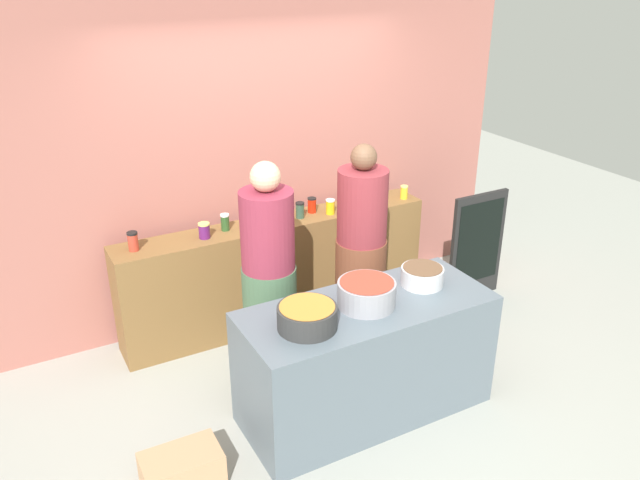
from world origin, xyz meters
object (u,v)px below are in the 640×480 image
preserve_jar_9 (371,192)px  chalkboard_sign (477,246)px  bread_crate (182,469)px  preserve_jar_2 (225,222)px  cook_with_tongs (269,288)px  preserve_jar_10 (404,192)px  cooking_pot_left (307,317)px  cooking_pot_right (422,276)px  cook_in_cap (361,260)px  preserve_jar_7 (330,207)px  preserve_jar_8 (354,199)px  preserve_jar_5 (300,210)px  preserve_jar_6 (312,205)px  preserve_jar_1 (204,231)px  preserve_jar_4 (283,211)px  preserve_jar_0 (133,241)px  cooking_pot_center (367,294)px  preserve_jar_3 (257,222)px

preserve_jar_9 → chalkboard_sign: bearing=-36.1°
bread_crate → preserve_jar_2: bearing=58.9°
cook_with_tongs → bread_crate: size_ratio=3.61×
preserve_jar_10 → cooking_pot_left: bearing=-140.8°
cooking_pot_right → cook_in_cap: size_ratio=0.17×
cook_with_tongs → preserve_jar_7: bearing=37.7°
preserve_jar_8 → preserve_jar_5: bearing=-176.0°
preserve_jar_9 → cook_in_cap: (-0.56, -0.73, -0.23)m
preserve_jar_6 → preserve_jar_5: bearing=-157.2°
preserve_jar_7 → chalkboard_sign: 1.44m
preserve_jar_1 → preserve_jar_8: preserve_jar_1 is taller
preserve_jar_4 → cooking_pot_left: (-0.56, -1.51, -0.06)m
preserve_jar_10 → chalkboard_sign: size_ratio=0.12×
preserve_jar_0 → cooking_pot_center: 1.81m
preserve_jar_7 → cook_with_tongs: 1.14m
preserve_jar_4 → preserve_jar_5: size_ratio=0.87×
preserve_jar_2 → cooking_pot_center: bearing=-73.6°
preserve_jar_1 → preserve_jar_5: (0.84, 0.01, 0.01)m
preserve_jar_7 → cooking_pot_center: preserve_jar_7 is taller
preserve_jar_4 → preserve_jar_2: bearing=-177.4°
preserve_jar_9 → bread_crate: preserve_jar_9 is taller
preserve_jar_0 → cooking_pot_right: preserve_jar_0 is taller
cook_with_tongs → bread_crate: bearing=-142.2°
preserve_jar_9 → bread_crate: size_ratio=0.28×
preserve_jar_2 → cooking_pot_left: size_ratio=0.37×
preserve_jar_2 → preserve_jar_0: bearing=-177.7°
chalkboard_sign → preserve_jar_3: bearing=167.3°
chalkboard_sign → preserve_jar_8: bearing=152.5°
preserve_jar_1 → chalkboard_sign: preserve_jar_1 is taller
preserve_jar_5 → cook_in_cap: cook_in_cap is taller
preserve_jar_0 → preserve_jar_6: (1.52, 0.04, -0.01)m
preserve_jar_5 → preserve_jar_2: bearing=175.3°
preserve_jar_6 → preserve_jar_7: 0.16m
preserve_jar_0 → cook_in_cap: (1.57, -0.66, -0.24)m
preserve_jar_9 → cooking_pot_center: 1.77m
cooking_pot_left → preserve_jar_9: bearing=46.6°
preserve_jar_0 → chalkboard_sign: size_ratio=0.14×
preserve_jar_6 → cooking_pot_right: bearing=-84.7°
preserve_jar_1 → bread_crate: bearing=-116.3°
preserve_jar_5 → preserve_jar_6: 0.16m
preserve_jar_7 → cook_with_tongs: cook_with_tongs is taller
preserve_jar_4 → preserve_jar_6: 0.27m
preserve_jar_8 → preserve_jar_6: bearing=176.9°
cook_with_tongs → preserve_jar_1: bearing=107.0°
preserve_jar_7 → cook_in_cap: cook_in_cap is taller
preserve_jar_2 → preserve_jar_4: (0.52, 0.02, -0.01)m
preserve_jar_6 → cooking_pot_left: preserve_jar_6 is taller
preserve_jar_0 → cooking_pot_left: (0.69, -1.46, -0.08)m
bread_crate → chalkboard_sign: chalkboard_sign is taller
preserve_jar_3 → preserve_jar_9: 1.18m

